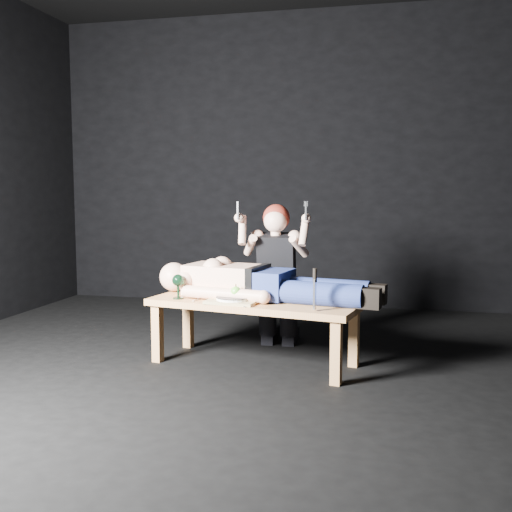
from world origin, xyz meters
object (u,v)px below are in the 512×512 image
table (254,332)px  carving_knife (315,290)px  goblet (178,287)px  kneeling_woman (278,274)px  lying_man (265,279)px  serving_tray (233,301)px

table → carving_knife: 0.64m
goblet → carving_knife: (0.98, -0.21, 0.05)m
table → kneeling_woman: bearing=93.7°
lying_man → carving_knife: bearing=-31.4°
lying_man → carving_knife: (0.40, -0.35, -0.00)m
goblet → carving_knife: 1.01m
lying_man → serving_tray: 0.29m
kneeling_woman → serving_tray: kneeling_woman is taller
kneeling_woman → lying_man: bearing=-91.8°
carving_knife → lying_man: bearing=148.6°
table → carving_knife: (0.45, -0.28, 0.36)m
kneeling_woman → goblet: bearing=-136.3°
table → goblet: 0.62m
kneeling_woman → serving_tray: bearing=-106.9°
kneeling_woman → carving_knife: kneeling_woman is taller
serving_tray → goblet: 0.42m
serving_tray → goblet: bearing=172.1°
serving_tray → carving_knife: carving_knife is taller
kneeling_woman → carving_knife: (0.39, -0.81, 0.02)m
lying_man → carving_knife: lying_man is taller
kneeling_woman → serving_tray: size_ratio=3.35×
kneeling_woman → goblet: (-0.59, -0.60, -0.03)m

